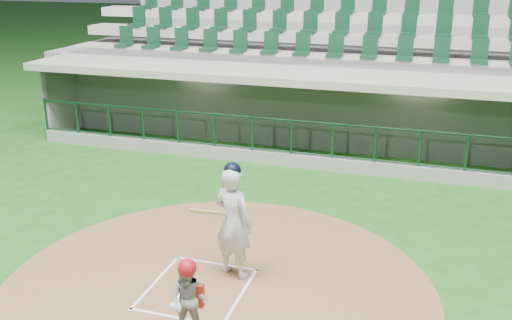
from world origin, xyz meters
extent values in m
plane|color=#194E16|center=(0.00, 0.00, 0.00)|extent=(120.00, 120.00, 0.00)
cylinder|color=brown|center=(0.30, -0.20, 0.01)|extent=(7.20, 7.20, 0.01)
cube|color=white|center=(0.00, -0.70, 0.02)|extent=(0.43, 0.43, 0.02)
cube|color=white|center=(-0.75, -0.30, 0.02)|extent=(0.05, 1.80, 0.01)
cube|color=white|center=(0.75, -0.30, 0.02)|extent=(0.05, 1.80, 0.01)
cube|color=white|center=(0.00, 0.55, 0.02)|extent=(1.55, 0.05, 0.01)
cube|color=white|center=(0.00, -1.15, 0.02)|extent=(1.55, 0.05, 0.01)
cube|color=slate|center=(0.00, 7.50, -0.55)|extent=(15.00, 3.00, 0.10)
cube|color=slate|center=(0.00, 9.10, 0.85)|extent=(15.00, 0.20, 2.70)
cube|color=#AEA99A|center=(0.00, 8.98, 1.10)|extent=(13.50, 0.04, 0.90)
cube|color=gray|center=(-7.50, 7.50, 0.85)|extent=(0.20, 3.00, 2.70)
cube|color=gray|center=(0.00, 7.25, 2.30)|extent=(15.40, 3.50, 0.20)
cube|color=gray|center=(0.00, 5.95, 0.15)|extent=(15.00, 0.15, 0.40)
cube|color=black|center=(0.00, 5.95, 1.73)|extent=(15.00, 0.01, 0.95)
cube|color=brown|center=(0.00, 8.55, -0.28)|extent=(12.75, 0.40, 0.45)
cube|color=white|center=(-3.00, 7.50, 2.17)|extent=(1.30, 0.35, 0.04)
cube|color=white|center=(3.00, 7.50, 2.17)|extent=(1.30, 0.35, 0.04)
imported|color=#A31411|center=(-5.65, 8.43, 0.41)|extent=(1.33, 1.03, 1.81)
imported|color=#AB121D|center=(-1.85, 8.22, 0.33)|extent=(1.06, 0.70, 1.67)
imported|color=#A01211|center=(2.20, 8.13, 0.39)|extent=(0.90, 0.62, 1.79)
imported|color=#AE1D12|center=(4.64, 8.08, 0.42)|extent=(1.77, 0.81, 1.84)
cube|color=slate|center=(0.00, 10.75, 1.15)|extent=(17.00, 6.50, 2.50)
cube|color=#9F9990|center=(0.00, 9.25, 2.30)|extent=(16.60, 0.95, 0.30)
cube|color=gray|center=(0.00, 10.20, 2.85)|extent=(16.60, 0.95, 0.30)
cube|color=#ABA69B|center=(0.00, 11.15, 3.40)|extent=(16.60, 0.95, 0.30)
cube|color=gray|center=(0.00, 14.10, 2.53)|extent=(17.00, 0.25, 5.05)
imported|color=silver|center=(0.42, 0.31, 0.99)|extent=(0.82, 0.66, 1.96)
sphere|color=black|center=(0.42, 0.31, 1.91)|extent=(0.28, 0.28, 0.28)
cylinder|color=tan|center=(0.17, 0.06, 1.25)|extent=(0.58, 0.79, 0.39)
imported|color=gray|center=(0.40, -1.51, 0.60)|extent=(0.58, 0.45, 1.17)
sphere|color=maroon|center=(0.40, -1.51, 1.13)|extent=(0.26, 0.26, 0.26)
cube|color=#AD1D12|center=(0.40, -1.36, 0.62)|extent=(0.32, 0.10, 0.35)
camera|label=1|loc=(3.37, -7.78, 5.09)|focal=40.00mm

